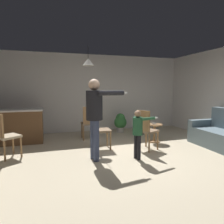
{
  "coord_description": "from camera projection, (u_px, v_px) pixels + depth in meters",
  "views": [
    {
      "loc": [
        -1.69,
        -3.99,
        1.54
      ],
      "look_at": [
        -0.32,
        0.35,
        1.0
      ],
      "focal_mm": 32.75,
      "sensor_mm": 36.0,
      "label": 1
    }
  ],
  "objects": [
    {
      "name": "kitchen_counter",
      "position": [
        20.0,
        126.0,
        5.69
      ],
      "size": [
        1.26,
        0.66,
        0.95
      ],
      "color": "brown",
      "rests_on": "ground"
    },
    {
      "name": "potted_plant_corner",
      "position": [
        120.0,
        122.0,
        7.1
      ],
      "size": [
        0.43,
        0.43,
        0.66
      ],
      "color": "#B7B2AD",
      "rests_on": "ground"
    },
    {
      "name": "ceiling_light_pendant",
      "position": [
        88.0,
        62.0,
        5.63
      ],
      "size": [
        0.32,
        0.32,
        0.55
      ],
      "color": "silver"
    },
    {
      "name": "ground",
      "position": [
        131.0,
        159.0,
        4.47
      ],
      "size": [
        7.68,
        7.68,
        0.0
      ],
      "primitive_type": "plane",
      "color": "beige"
    },
    {
      "name": "side_table_by_couch",
      "position": [
        154.0,
        131.0,
        5.81
      ],
      "size": [
        0.44,
        0.44,
        0.52
      ],
      "color": "olive",
      "rests_on": "ground"
    },
    {
      "name": "person_adult",
      "position": [
        95.0,
        110.0,
        4.28
      ],
      "size": [
        0.87,
        0.49,
        1.72
      ],
      "rotation": [
        0.0,
        0.0,
        -1.42
      ],
      "color": "#384260",
      "rests_on": "ground"
    },
    {
      "name": "dining_chair_near_wall",
      "position": [
        146.0,
        128.0,
        5.02
      ],
      "size": [
        0.56,
        0.56,
        1.0
      ],
      "rotation": [
        0.0,
        0.0,
        5.17
      ],
      "color": "olive",
      "rests_on": "ground"
    },
    {
      "name": "dining_chair_centre_back",
      "position": [
        5.0,
        134.0,
        4.43
      ],
      "size": [
        0.58,
        0.58,
        1.0
      ],
      "rotation": [
        0.0,
        0.0,
        5.32
      ],
      "color": "olive",
      "rests_on": "ground"
    },
    {
      "name": "dining_chair_spare",
      "position": [
        89.0,
        121.0,
        6.08
      ],
      "size": [
        0.43,
        0.43,
        1.0
      ],
      "rotation": [
        0.0,
        0.0,
        6.25
      ],
      "color": "olive",
      "rests_on": "ground"
    },
    {
      "name": "spare_remote_on_table",
      "position": [
        154.0,
        124.0,
        5.76
      ],
      "size": [
        0.13,
        0.04,
        0.04
      ],
      "primitive_type": "cube",
      "rotation": [
        0.0,
        0.0,
        1.58
      ],
      "color": "white",
      "rests_on": "side_table_by_couch"
    },
    {
      "name": "dining_chair_by_counter",
      "position": [
        99.0,
        128.0,
        5.13
      ],
      "size": [
        0.44,
        0.44,
        1.0
      ],
      "rotation": [
        0.0,
        0.0,
        4.66
      ],
      "color": "olive",
      "rests_on": "ground"
    },
    {
      "name": "wall_back",
      "position": [
        97.0,
        93.0,
        7.34
      ],
      "size": [
        6.4,
        0.1,
        2.7
      ],
      "primitive_type": "cube",
      "color": "silver",
      "rests_on": "ground"
    },
    {
      "name": "potted_plant_by_wall",
      "position": [
        141.0,
        124.0,
        6.77
      ],
      "size": [
        0.43,
        0.43,
        0.65
      ],
      "color": "#4C4742",
      "rests_on": "ground"
    },
    {
      "name": "person_child",
      "position": [
        138.0,
        129.0,
        4.38
      ],
      "size": [
        0.58,
        0.3,
        1.06
      ],
      "rotation": [
        0.0,
        0.0,
        -1.32
      ],
      "color": "black",
      "rests_on": "ground"
    }
  ]
}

